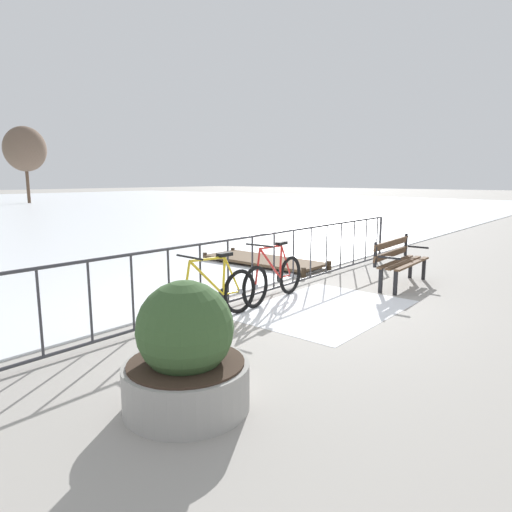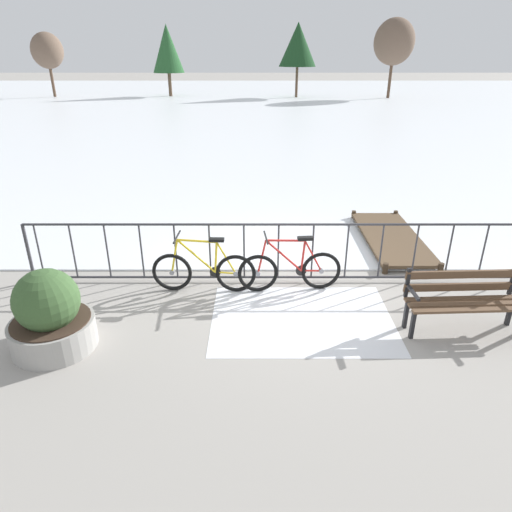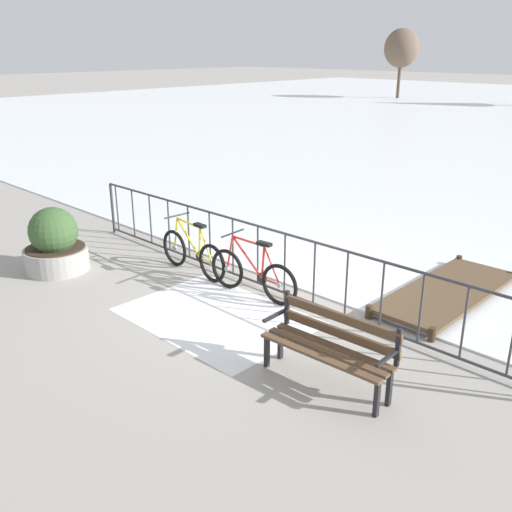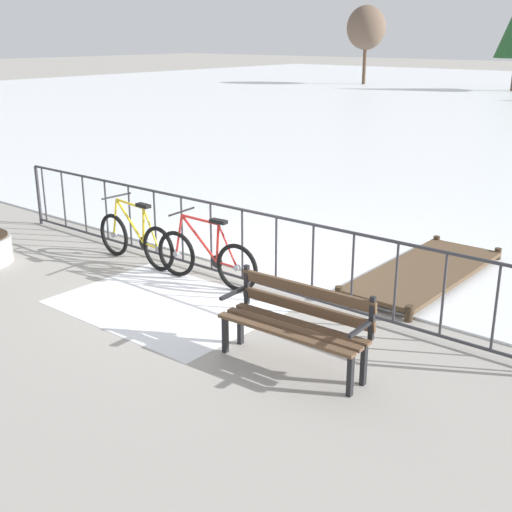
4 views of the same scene
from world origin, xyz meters
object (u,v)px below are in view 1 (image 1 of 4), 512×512
object	(u,v)px
planter_with_shrub	(186,355)
bicycle_near_railing	(274,278)
bicycle_second	(213,296)
park_bench	(399,258)

from	to	relation	value
planter_with_shrub	bicycle_near_railing	bearing A→B (deg)	25.89
bicycle_second	bicycle_near_railing	bearing A→B (deg)	1.19
park_bench	planter_with_shrub	distance (m)	5.63
bicycle_second	planter_with_shrub	world-z (taller)	planter_with_shrub
bicycle_near_railing	park_bench	xyz separation A→B (m)	(2.35, -1.12, 0.14)
park_bench	planter_with_shrub	xyz separation A→B (m)	(-5.61, -0.46, -0.03)
bicycle_near_railing	bicycle_second	distance (m)	1.41
park_bench	planter_with_shrub	world-z (taller)	planter_with_shrub
planter_with_shrub	bicycle_second	bearing A→B (deg)	39.99
bicycle_near_railing	park_bench	distance (m)	2.60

